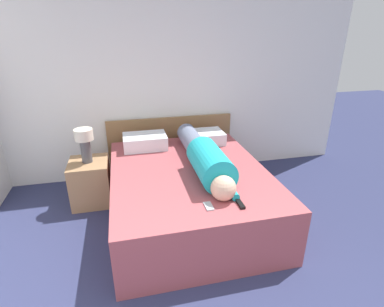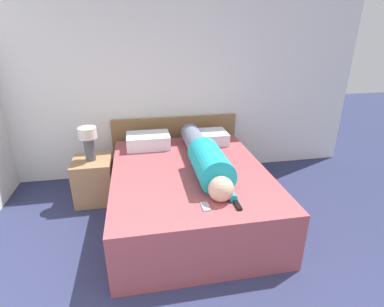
# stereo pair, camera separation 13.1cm
# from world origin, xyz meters

# --- Properties ---
(wall_back) EXTENTS (5.38, 0.06, 2.60)m
(wall_back) POSITION_xyz_m (0.00, 3.54, 1.30)
(wall_back) COLOR white
(wall_back) RESTS_ON ground_plane
(bed) EXTENTS (1.62, 2.03, 0.57)m
(bed) POSITION_xyz_m (0.07, 2.33, 0.29)
(bed) COLOR #A84C51
(bed) RESTS_ON ground_plane
(headboard) EXTENTS (1.74, 0.04, 0.83)m
(headboard) POSITION_xyz_m (0.07, 3.47, 0.41)
(headboard) COLOR olive
(headboard) RESTS_ON ground_plane
(nightstand) EXTENTS (0.45, 0.49, 0.53)m
(nightstand) POSITION_xyz_m (-1.01, 2.89, 0.27)
(nightstand) COLOR #A37A51
(nightstand) RESTS_ON ground_plane
(table_lamp) EXTENTS (0.21, 0.21, 0.40)m
(table_lamp) POSITION_xyz_m (-1.01, 2.89, 0.78)
(table_lamp) COLOR #4C4C51
(table_lamp) RESTS_ON nightstand
(person_lying) EXTENTS (0.33, 1.64, 0.33)m
(person_lying) POSITION_xyz_m (0.24, 2.28, 0.72)
(person_lying) COLOR #DBB293
(person_lying) RESTS_ON bed
(pillow_near_headboard) EXTENTS (0.53, 0.37, 0.17)m
(pillow_near_headboard) POSITION_xyz_m (-0.32, 3.07, 0.66)
(pillow_near_headboard) COLOR white
(pillow_near_headboard) RESTS_ON bed
(pillow_second) EXTENTS (0.50, 0.37, 0.15)m
(pillow_second) POSITION_xyz_m (0.44, 3.07, 0.65)
(pillow_second) COLOR white
(pillow_second) RESTS_ON bed
(tv_remote) EXTENTS (0.04, 0.15, 0.02)m
(tv_remote) POSITION_xyz_m (0.35, 1.56, 0.59)
(tv_remote) COLOR black
(tv_remote) RESTS_ON bed
(cell_phone) EXTENTS (0.06, 0.13, 0.01)m
(cell_phone) POSITION_xyz_m (0.08, 1.59, 0.58)
(cell_phone) COLOR #B2B7BC
(cell_phone) RESTS_ON bed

